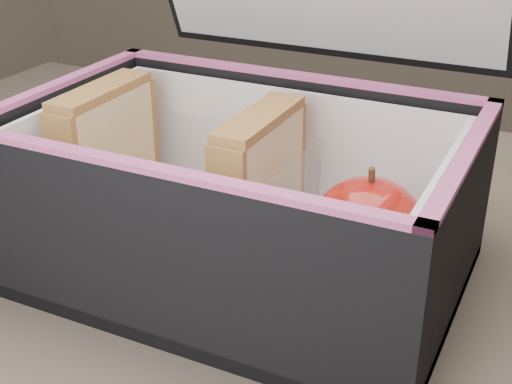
{
  "coord_description": "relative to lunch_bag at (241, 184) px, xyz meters",
  "views": [
    {
      "loc": [
        0.14,
        -0.41,
        1.05
      ],
      "look_at": [
        -0.06,
        0.02,
        0.81
      ],
      "focal_mm": 50.0,
      "sensor_mm": 36.0,
      "label": 1
    }
  ],
  "objects": [
    {
      "name": "lunch_bag",
      "position": [
        0.0,
        0.0,
        0.0
      ],
      "size": [
        0.33,
        0.3,
        0.32
      ],
      "color": "black",
      "rests_on": "kitchen_table"
    },
    {
      "name": "plastic_tub",
      "position": [
        -0.05,
        0.0,
        -0.02
      ],
      "size": [
        0.18,
        0.13,
        0.08
      ],
      "primitive_type": null,
      "color": "white",
      "rests_on": "lunch_bag"
    },
    {
      "name": "sandwich_left",
      "position": [
        -0.12,
        0.0,
        0.0
      ],
      "size": [
        0.03,
        0.1,
        0.11
      ],
      "color": "beige",
      "rests_on": "plastic_tub"
    },
    {
      "name": "sandwich_right",
      "position": [
        0.01,
        0.0,
        0.0
      ],
      "size": [
        0.03,
        0.1,
        0.11
      ],
      "color": "beige",
      "rests_on": "plastic_tub"
    },
    {
      "name": "carrot_sticks",
      "position": [
        -0.06,
        -0.0,
        -0.04
      ],
      "size": [
        0.05,
        0.15,
        0.03
      ],
      "color": "#E66103",
      "rests_on": "plastic_tub"
    },
    {
      "name": "paper_napkin",
      "position": [
        0.09,
        -0.0,
        -0.05
      ],
      "size": [
        0.08,
        0.08,
        0.01
      ],
      "primitive_type": "cube",
      "rotation": [
        0.0,
        0.0,
        -0.05
      ],
      "color": "white",
      "rests_on": "lunch_bag"
    },
    {
      "name": "red_apple",
      "position": [
        0.1,
        -0.0,
        -0.01
      ],
      "size": [
        0.09,
        0.09,
        0.08
      ],
      "rotation": [
        0.0,
        0.0,
        0.13
      ],
      "color": "#840501",
      "rests_on": "paper_napkin"
    }
  ]
}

